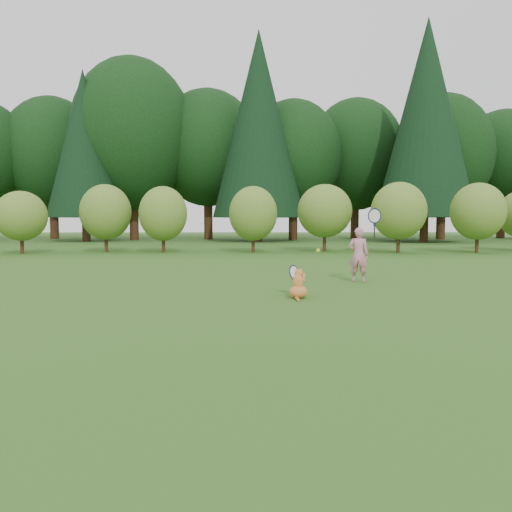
{
  "coord_description": "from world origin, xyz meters",
  "views": [
    {
      "loc": [
        0.05,
        -7.27,
        1.26
      ],
      "look_at": [
        0.2,
        0.8,
        0.7
      ],
      "focal_mm": 35.0,
      "sensor_mm": 36.0,
      "label": 1
    }
  ],
  "objects": [
    {
      "name": "ground",
      "position": [
        0.0,
        0.0,
        0.0
      ],
      "size": [
        100.0,
        100.0,
        0.0
      ],
      "primitive_type": "plane",
      "color": "#305718",
      "rests_on": "ground"
    },
    {
      "name": "shrub_row",
      "position": [
        0.0,
        13.0,
        1.4
      ],
      "size": [
        28.0,
        3.0,
        2.8
      ],
      "primitive_type": null,
      "color": "#4F7925",
      "rests_on": "ground"
    },
    {
      "name": "woodland_backdrop",
      "position": [
        0.0,
        23.0,
        7.5
      ],
      "size": [
        48.0,
        10.0,
        15.0
      ],
      "primitive_type": null,
      "color": "black",
      "rests_on": "ground"
    },
    {
      "name": "child",
      "position": [
        2.38,
        3.0,
        0.6
      ],
      "size": [
        0.66,
        0.39,
        1.71
      ],
      "rotation": [
        0.0,
        0.0,
        2.83
      ],
      "color": "pink",
      "rests_on": "ground"
    },
    {
      "name": "cat",
      "position": [
        0.9,
        0.87,
        0.26
      ],
      "size": [
        0.5,
        0.77,
        0.67
      ],
      "rotation": [
        0.0,
        0.0,
        -0.41
      ],
      "color": "orange",
      "rests_on": "ground"
    },
    {
      "name": "tennis_ball",
      "position": [
        1.31,
        1.5,
        0.75
      ],
      "size": [
        0.07,
        0.07,
        0.07
      ],
      "color": "#9ACD18",
      "rests_on": "ground"
    }
  ]
}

